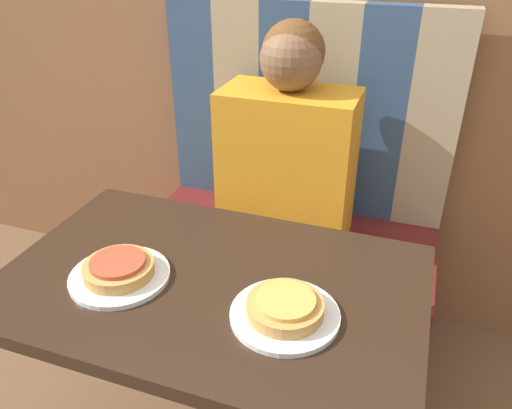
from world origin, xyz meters
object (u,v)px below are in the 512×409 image
plate_right (285,315)px  person (288,146)px  plate_left (120,276)px  pizza_left (118,268)px  pizza_right (285,306)px

plate_right → person: bearing=105.7°
person → plate_left: (-0.20, -0.70, -0.07)m
person → pizza_left: 0.73m
plate_left → pizza_right: 0.39m
plate_left → plate_right: bearing=0.0°
person → pizza_right: size_ratio=4.53×
person → pizza_left: (-0.20, -0.70, -0.05)m
plate_left → pizza_left: 0.02m
person → pizza_right: bearing=-74.3°
plate_right → pizza_left: 0.39m
plate_right → pizza_left: size_ratio=1.43×
pizza_left → person: bearing=74.3°
plate_right → pizza_right: bearing=0.0°
plate_left → plate_right: same height
pizza_right → pizza_left: bearing=180.0°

